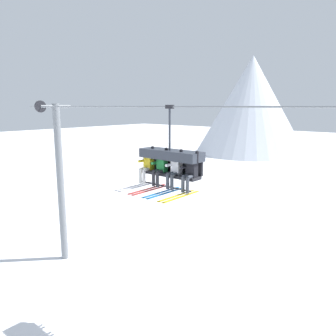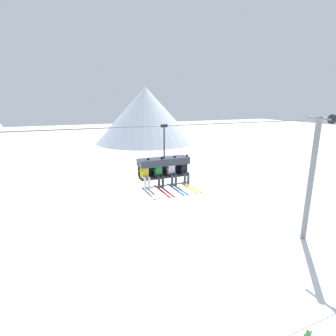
% 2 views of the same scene
% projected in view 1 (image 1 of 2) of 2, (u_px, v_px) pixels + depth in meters
% --- Properties ---
extents(ground_plane, '(200.00, 200.00, 0.00)m').
position_uv_depth(ground_plane, '(174.00, 315.00, 12.75)').
color(ground_plane, white).
extents(mountain_peak_west, '(18.53, 18.53, 16.24)m').
position_uv_depth(mountain_peak_west, '(251.00, 105.00, 55.33)').
color(mountain_peak_west, silver).
rests_on(mountain_peak_west, ground_plane).
extents(lift_tower_near, '(0.36, 1.88, 8.28)m').
position_uv_depth(lift_tower_near, '(60.00, 180.00, 16.76)').
color(lift_tower_near, slate).
rests_on(lift_tower_near, ground_plane).
extents(lift_cable, '(20.57, 0.05, 0.05)m').
position_uv_depth(lift_cable, '(203.00, 107.00, 9.57)').
color(lift_cable, slate).
extents(chairlift_chair, '(2.27, 0.74, 2.61)m').
position_uv_depth(chairlift_chair, '(171.00, 159.00, 10.75)').
color(chairlift_chair, '#232328').
extents(skier_yellow, '(0.48, 1.70, 1.34)m').
position_uv_depth(skier_yellow, '(147.00, 165.00, 11.23)').
color(skier_yellow, yellow).
extents(skier_green, '(0.48, 1.70, 1.34)m').
position_uv_depth(skier_green, '(160.00, 167.00, 10.84)').
color(skier_green, '#23843D').
extents(skier_white, '(0.48, 1.70, 1.34)m').
position_uv_depth(skier_white, '(174.00, 169.00, 10.44)').
color(skier_white, silver).
extents(skier_black, '(0.48, 1.70, 1.34)m').
position_uv_depth(skier_black, '(190.00, 172.00, 10.05)').
color(skier_black, black).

